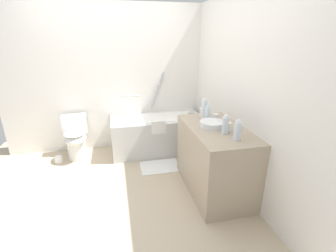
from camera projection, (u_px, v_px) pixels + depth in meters
The scene contains 17 objects.
ground_plane at pixel (118, 192), 2.97m from camera, with size 3.98×3.98×0.00m, color #C1AD8E.
wall_back_tiled at pixel (110, 80), 3.88m from camera, with size 3.38×0.10×2.31m, color white.
wall_right_mirror at pixel (241, 94), 2.88m from camera, with size 0.10×3.17×2.31m, color white.
bathtub at pixel (157, 133), 3.97m from camera, with size 1.47×0.67×1.27m.
toilet at pixel (76, 138), 3.72m from camera, with size 0.39×0.56×0.67m.
vanity_counter at pixel (214, 159), 2.90m from camera, with size 0.63×1.15×0.82m, color tan.
sink_basin at pixel (212, 124), 2.77m from camera, with size 0.28×0.28×0.07m, color white.
sink_faucet at pixel (225, 123), 2.81m from camera, with size 0.12×0.15×0.07m.
water_bottle_0 at pixel (205, 109), 3.05m from camera, with size 0.07×0.07×0.26m.
water_bottle_1 at pixel (238, 131), 2.39m from camera, with size 0.07×0.07×0.22m.
water_bottle_2 at pixel (225, 125), 2.55m from camera, with size 0.07×0.07×0.21m.
water_bottle_3 at pixel (208, 114), 2.97m from camera, with size 0.07×0.07×0.20m.
drinking_glass_0 at pixel (215, 118), 2.95m from camera, with size 0.07×0.07×0.10m, color white.
drinking_glass_1 at pixel (228, 127), 2.63m from camera, with size 0.07×0.07×0.10m, color white.
drinking_glass_2 at pixel (202, 112), 3.18m from camera, with size 0.08×0.08×0.10m, color white.
bath_mat at pixel (160, 167), 3.54m from camera, with size 0.57×0.40×0.01m, color white.
toilet_paper_roll at pixel (58, 160), 3.64m from camera, with size 0.11×0.11×0.10m, color white.
Camera 1 is at (0.06, -2.58, 1.80)m, focal length 25.53 mm.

